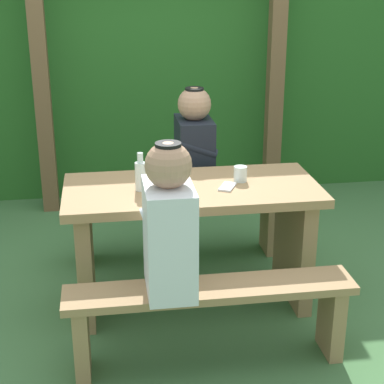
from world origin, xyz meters
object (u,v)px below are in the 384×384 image
object	(u,v)px
bench_far	(179,214)
person_black_coat	(194,148)
picnic_table	(192,224)
cell_phone	(227,187)
drinking_glass	(240,174)
bottle_left	(166,172)
bench_near	(210,308)
person_white_shirt	(169,224)
bottle_right	(141,175)

from	to	relation	value
bench_far	person_black_coat	world-z (taller)	person_black_coat
picnic_table	person_black_coat	bearing A→B (deg)	80.08
cell_phone	person_black_coat	bearing A→B (deg)	124.19
drinking_glass	bottle_left	distance (m)	0.43
bench_near	picnic_table	bearing A→B (deg)	90.00
person_white_shirt	bench_far	bearing A→B (deg)	80.79
bottle_left	bench_far	bearing A→B (deg)	76.63
picnic_table	person_white_shirt	xyz separation A→B (m)	(-0.19, -0.60, 0.27)
bottle_right	cell_phone	xyz separation A→B (m)	(0.47, -0.03, -0.08)
picnic_table	cell_phone	size ratio (longest dim) A/B	10.00
bench_far	drinking_glass	size ratio (longest dim) A/B	16.25
picnic_table	person_white_shirt	world-z (taller)	person_white_shirt
person_white_shirt	cell_phone	world-z (taller)	person_white_shirt
drinking_glass	bottle_left	bearing A→B (deg)	-174.31
bench_near	cell_phone	world-z (taller)	cell_phone
cell_phone	bench_far	bearing A→B (deg)	132.92
bottle_left	bench_near	bearing A→B (deg)	-76.47
picnic_table	bottle_right	size ratio (longest dim) A/B	6.71
bench_near	cell_phone	xyz separation A→B (m)	(0.19, 0.55, 0.42)
bench_near	bottle_right	world-z (taller)	bottle_right
drinking_glass	person_white_shirt	bearing A→B (deg)	-126.71
bench_far	bench_near	bearing A→B (deg)	-90.00
bench_far	person_white_shirt	size ratio (longest dim) A/B	1.95
bench_near	person_black_coat	size ratio (longest dim) A/B	1.95
picnic_table	cell_phone	world-z (taller)	cell_phone
person_black_coat	bottle_left	size ratio (longest dim) A/B	3.09
bench_near	bottle_right	bearing A→B (deg)	115.95
bench_near	person_white_shirt	distance (m)	0.49
bench_near	drinking_glass	xyz separation A→B (m)	(0.28, 0.64, 0.46)
person_black_coat	drinking_glass	bearing A→B (deg)	-72.57
picnic_table	person_white_shirt	distance (m)	0.68
bench_far	bottle_left	world-z (taller)	bottle_left
drinking_glass	bottle_left	size ratio (longest dim) A/B	0.37
bench_far	bottle_right	size ratio (longest dim) A/B	6.71
picnic_table	person_black_coat	size ratio (longest dim) A/B	1.95
cell_phone	drinking_glass	bearing A→B (deg)	71.62
bench_near	bottle_right	xyz separation A→B (m)	(-0.28, 0.58, 0.50)
bottle_right	cell_phone	distance (m)	0.48
picnic_table	bottle_left	distance (m)	0.35
cell_phone	person_white_shirt	bearing A→B (deg)	-98.27
drinking_glass	cell_phone	xyz separation A→B (m)	(-0.09, -0.09, -0.04)
drinking_glass	bottle_right	distance (m)	0.56
bench_near	bench_far	bearing A→B (deg)	90.00
bench_near	person_black_coat	world-z (taller)	person_black_coat
picnic_table	bottle_right	distance (m)	0.42
person_white_shirt	bottle_right	distance (m)	0.58
person_white_shirt	person_black_coat	distance (m)	1.23
bench_far	person_black_coat	xyz separation A→B (m)	(0.10, -0.00, 0.45)
bench_near	person_white_shirt	size ratio (longest dim) A/B	1.95
bench_far	drinking_glass	distance (m)	0.77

